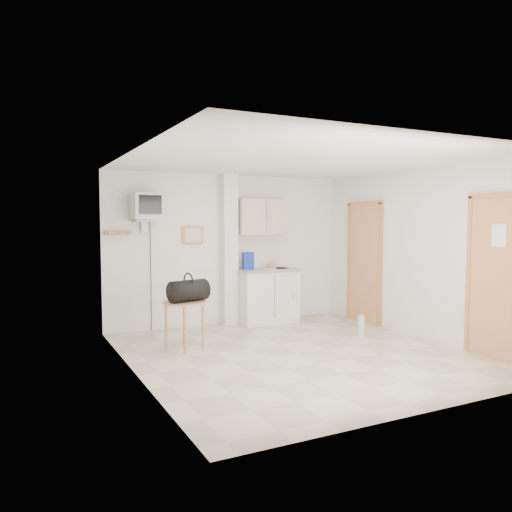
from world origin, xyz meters
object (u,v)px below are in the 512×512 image
crt_television (147,207)px  duffel_bag (188,290)px  water_bottle (361,325)px  round_table (184,308)px

crt_television → duffel_bag: crt_television is taller
crt_television → water_bottle: 3.72m
duffel_bag → water_bottle: 2.73m
water_bottle → round_table: bearing=171.7°
water_bottle → duffel_bag: bearing=172.5°
duffel_bag → water_bottle: (2.63, -0.35, -0.65)m
crt_television → round_table: (0.20, -1.14, -1.38)m
crt_television → round_table: bearing=-80.0°
water_bottle → crt_television: bearing=151.9°
crt_television → round_table: size_ratio=3.30×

